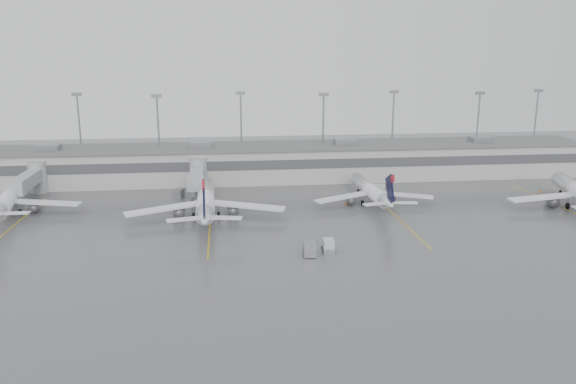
{
  "coord_description": "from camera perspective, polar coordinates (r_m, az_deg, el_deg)",
  "views": [
    {
      "loc": [
        -14.71,
        -76.38,
        30.27
      ],
      "look_at": [
        -2.98,
        24.0,
        5.0
      ],
      "focal_mm": 35.0,
      "sensor_mm": 36.0,
      "label": 1
    }
  ],
  "objects": [
    {
      "name": "jet_mid_right",
      "position": [
        115.49,
        8.47,
        0.12
      ],
      "size": [
        24.76,
        27.78,
        8.98
      ],
      "rotation": [
        0.0,
        0.0,
        0.03
      ],
      "color": "white",
      "rests_on": "ground"
    },
    {
      "name": "jet_mid_left",
      "position": [
        105.93,
        -8.36,
        -0.83
      ],
      "size": [
        29.75,
        33.33,
        10.79
      ],
      "rotation": [
        0.0,
        0.0,
        0.01
      ],
      "color": "white",
      "rests_on": "ground"
    },
    {
      "name": "gse_uld_a",
      "position": [
        122.97,
        -25.66,
        -1.16
      ],
      "size": [
        3.04,
        2.33,
        1.94
      ],
      "primitive_type": "cube",
      "rotation": [
        0.0,
        0.0,
        -0.2
      ],
      "color": "silver",
      "rests_on": "ground"
    },
    {
      "name": "jet_far_left",
      "position": [
        119.26,
        -26.63,
        -0.68
      ],
      "size": [
        26.44,
        29.91,
        9.76
      ],
      "rotation": [
        0.0,
        0.0,
        0.19
      ],
      "color": "white",
      "rests_on": "ground"
    },
    {
      "name": "cone_a",
      "position": [
        125.26,
        -23.59,
        -0.96
      ],
      "size": [
        0.49,
        0.49,
        0.78
      ],
      "primitive_type": "cone",
      "color": "#FF5F05",
      "rests_on": "ground"
    },
    {
      "name": "cone_b",
      "position": [
        119.21,
        -8.09,
        -0.65
      ],
      "size": [
        0.41,
        0.41,
        0.66
      ],
      "primitive_type": "cone",
      "color": "#FF5F05",
      "rests_on": "ground"
    },
    {
      "name": "cone_d",
      "position": [
        136.46,
        24.16,
        0.13
      ],
      "size": [
        0.46,
        0.46,
        0.73
      ],
      "primitive_type": "cone",
      "color": "#FF5F05",
      "rests_on": "ground"
    },
    {
      "name": "baggage_cart",
      "position": [
        86.29,
        2.19,
        -5.76
      ],
      "size": [
        2.03,
        3.29,
        2.03
      ],
      "rotation": [
        0.0,
        0.0,
        -0.07
      ],
      "color": "slate",
      "rests_on": "ground"
    },
    {
      "name": "stand_markings",
      "position": [
        105.87,
        1.6,
        -2.58
      ],
      "size": [
        105.25,
        40.0,
        0.01
      ],
      "color": "gold",
      "rests_on": "ground"
    },
    {
      "name": "jet_bridge_right",
      "position": [
        125.05,
        -9.17,
        1.67
      ],
      "size": [
        4.0,
        17.2,
        7.0
      ],
      "color": "gray",
      "rests_on": "ground"
    },
    {
      "name": "ground",
      "position": [
        83.47,
        3.98,
        -7.26
      ],
      "size": [
        260.0,
        260.0,
        0.0
      ],
      "primitive_type": "plane",
      "color": "#505052",
      "rests_on": "ground"
    },
    {
      "name": "gse_uld_c",
      "position": [
        125.99,
        9.26,
        0.35
      ],
      "size": [
        2.79,
        2.23,
        1.73
      ],
      "primitive_type": "cube",
      "rotation": [
        0.0,
        0.0,
        -0.28
      ],
      "color": "silver",
      "rests_on": "ground"
    },
    {
      "name": "light_masts",
      "position": [
        142.07,
        -0.67,
        6.66
      ],
      "size": [
        142.4,
        8.0,
        20.6
      ],
      "color": "gray",
      "rests_on": "ground"
    },
    {
      "name": "cone_c",
      "position": [
        115.67,
        5.93,
        -1.04
      ],
      "size": [
        0.41,
        0.41,
        0.66
      ],
      "primitive_type": "cone",
      "color": "#FF5F05",
      "rests_on": "ground"
    },
    {
      "name": "terminal",
      "position": [
        137.66,
        -0.41,
        3.11
      ],
      "size": [
        152.0,
        17.0,
        9.45
      ],
      "color": "#B0B0AB",
      "rests_on": "ground"
    },
    {
      "name": "jet_bridge_left",
      "position": [
        131.41,
        -24.6,
        1.16
      ],
      "size": [
        4.0,
        17.2,
        7.0
      ],
      "color": "gray",
      "rests_on": "ground"
    },
    {
      "name": "gse_uld_b",
      "position": [
        122.96,
        -9.17,
        0.02
      ],
      "size": [
        2.62,
        1.9,
        1.74
      ],
      "primitive_type": "cube",
      "rotation": [
        0.0,
        0.0,
        -0.11
      ],
      "color": "silver",
      "rests_on": "ground"
    },
    {
      "name": "baggage_tug",
      "position": [
        88.03,
        4.13,
        -5.59
      ],
      "size": [
        2.15,
        3.13,
        1.93
      ],
      "rotation": [
        0.0,
        0.0,
        -0.07
      ],
      "color": "silver",
      "rests_on": "ground"
    },
    {
      "name": "gse_loader",
      "position": [
        122.18,
        -11.05,
        -0.14
      ],
      "size": [
        2.49,
        3.25,
        1.8
      ],
      "primitive_type": "cube",
      "rotation": [
        0.0,
        0.0,
        -0.27
      ],
      "color": "slate",
      "rests_on": "ground"
    }
  ]
}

